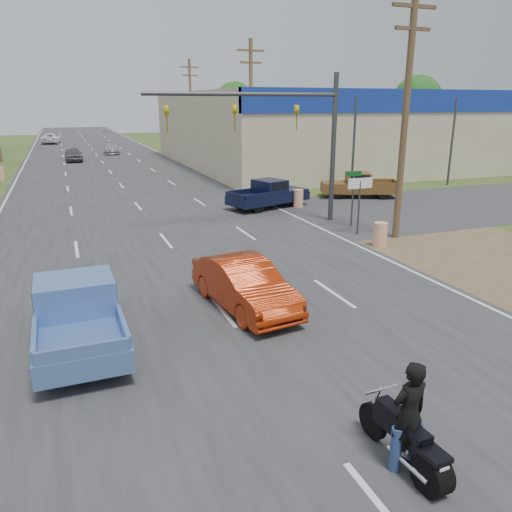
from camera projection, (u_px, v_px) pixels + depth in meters
name	position (u px, v px, depth m)	size (l,w,h in m)	color
main_road	(110.00, 172.00, 42.65)	(15.00, 180.00, 0.02)	#2D2D30
cross_road	(157.00, 230.00, 23.02)	(120.00, 10.00, 0.02)	#2D2D30
dirt_verge	(473.00, 252.00, 19.67)	(8.00, 18.00, 0.01)	brown
big_box_store	(421.00, 126.00, 52.62)	(50.00, 28.10, 6.60)	#B7A88C
utility_pole_1	(406.00, 111.00, 20.27)	(2.00, 0.28, 10.00)	#4C3823
utility_pole_2	(251.00, 108.00, 36.33)	(2.00, 0.28, 10.00)	#4C3823
utility_pole_3	(191.00, 106.00, 52.39)	(2.00, 0.28, 10.00)	#4C3823
tree_3	(417.00, 100.00, 86.52)	(8.40, 8.40, 10.40)	#422D19
tree_5	(235.00, 102.00, 100.32)	(7.98, 7.98, 9.88)	#422D19
barrel_0	(380.00, 235.00, 20.27)	(0.56, 0.56, 1.00)	orange
barrel_1	(298.00, 199.00, 28.00)	(0.56, 0.56, 1.00)	orange
barrel_3	(1.00, 174.00, 37.90)	(0.56, 0.56, 1.00)	orange
lane_sign	(360.00, 192.00, 21.72)	(1.20, 0.08, 2.52)	#3F3F44
street_name_sign	(353.00, 193.00, 23.35)	(0.80, 0.08, 2.61)	#3F3F44
signal_mast	(283.00, 122.00, 22.73)	(9.12, 0.40, 7.00)	#3F3F44
red_convertible	(244.00, 285.00, 14.06)	(1.49, 4.28, 1.41)	#A12507
motorcycle	(408.00, 444.00, 7.85)	(0.64, 2.09, 1.06)	black
rider	(408.00, 419.00, 7.77)	(0.65, 0.43, 1.79)	black
blue_pickup	(77.00, 310.00, 12.02)	(1.99, 5.05, 1.67)	black
navy_pickup	(270.00, 194.00, 27.88)	(5.04, 3.17, 1.56)	black
brown_pickup	(357.00, 185.00, 30.94)	(4.98, 3.47, 1.54)	black
distant_car_grey	(73.00, 155.00, 50.24)	(1.61, 4.01, 1.36)	#4E4E52
distant_car_silver	(112.00, 148.00, 57.82)	(1.78, 4.37, 1.27)	#A7A6AB
distant_car_white	(51.00, 139.00, 72.52)	(2.38, 5.15, 1.43)	white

